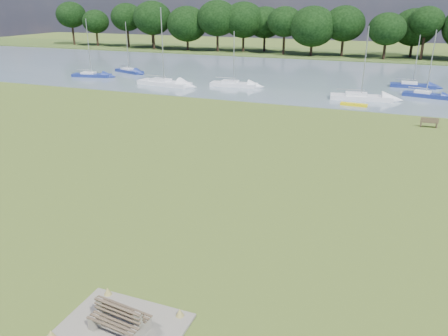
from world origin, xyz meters
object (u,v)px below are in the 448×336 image
(riverbank_bench, at_px, (429,122))
(sailboat_6, at_px, (164,81))
(sailboat_0, at_px, (233,83))
(sailboat_1, at_px, (412,84))
(sailboat_4, at_px, (360,96))
(bench_pair, at_px, (120,318))
(sailboat_2, at_px, (129,70))
(kayak, at_px, (354,105))
(sailboat_5, at_px, (91,74))
(sailboat_8, at_px, (426,93))

(riverbank_bench, distance_m, sailboat_6, 33.53)
(sailboat_0, distance_m, sailboat_1, 23.27)
(riverbank_bench, xyz_separation_m, sailboat_4, (-6.73, 9.74, 0.05))
(sailboat_0, bearing_deg, bench_pair, -78.55)
(sailboat_0, xyz_separation_m, sailboat_1, (21.95, 7.72, -0.02))
(sailboat_2, bearing_deg, riverbank_bench, -0.48)
(riverbank_bench, relative_size, sailboat_2, 0.20)
(kayak, bearing_deg, sailboat_5, 176.52)
(sailboat_1, bearing_deg, riverbank_bench, -89.04)
(bench_pair, relative_size, sailboat_8, 0.27)
(sailboat_0, relative_size, sailboat_4, 0.87)
(sailboat_2, xyz_separation_m, sailboat_5, (-2.93, -5.58, 0.02))
(sailboat_0, height_order, sailboat_8, sailboat_8)
(sailboat_0, bearing_deg, riverbank_bench, -31.92)
(sailboat_1, distance_m, sailboat_2, 41.41)
(sailboat_0, relative_size, sailboat_5, 0.85)
(kayak, bearing_deg, sailboat_0, 164.34)
(bench_pair, xyz_separation_m, sailboat_0, (-12.04, 44.19, -0.02))
(sailboat_5, distance_m, sailboat_6, 13.51)
(kayak, xyz_separation_m, sailboat_5, (-38.31, 5.79, 0.28))
(sailboat_2, relative_size, sailboat_4, 0.95)
(sailboat_0, bearing_deg, kayak, -24.57)
(sailboat_0, relative_size, sailboat_1, 1.06)
(sailboat_8, bearing_deg, sailboat_0, -163.79)
(sailboat_5, bearing_deg, sailboat_6, -20.21)
(sailboat_5, relative_size, sailboat_8, 1.09)
(bench_pair, distance_m, sailboat_2, 58.63)
(bench_pair, bearing_deg, riverbank_bench, 77.27)
(sailboat_6, distance_m, sailboat_8, 32.56)
(kayak, xyz_separation_m, sailboat_0, (-15.99, 6.07, 0.31))
(riverbank_bench, xyz_separation_m, sailboat_1, (-1.11, 20.04, 0.01))
(kayak, height_order, sailboat_2, sailboat_2)
(sailboat_1, bearing_deg, sailboat_5, -171.97)
(sailboat_1, xyz_separation_m, sailboat_4, (-5.62, -10.30, 0.03))
(bench_pair, xyz_separation_m, sailboat_8, (11.27, 45.84, -0.04))
(sailboat_1, relative_size, sailboat_6, 0.67)
(sailboat_2, height_order, sailboat_6, sailboat_6)
(sailboat_4, height_order, sailboat_6, sailboat_6)
(bench_pair, height_order, kayak, bench_pair)
(riverbank_bench, xyz_separation_m, kayak, (-7.07, 6.26, -0.27))
(sailboat_1, bearing_deg, sailboat_2, -178.86)
(bench_pair, height_order, riverbank_bench, bench_pair)
(sailboat_6, bearing_deg, sailboat_2, 151.20)
(sailboat_0, distance_m, sailboat_8, 23.37)
(sailboat_1, height_order, sailboat_8, sailboat_8)
(bench_pair, height_order, sailboat_4, sailboat_4)
(bench_pair, bearing_deg, sailboat_5, 134.40)
(bench_pair, bearing_deg, kayak, 90.44)
(riverbank_bench, height_order, sailboat_6, sailboat_6)
(bench_pair, bearing_deg, sailboat_4, 90.46)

